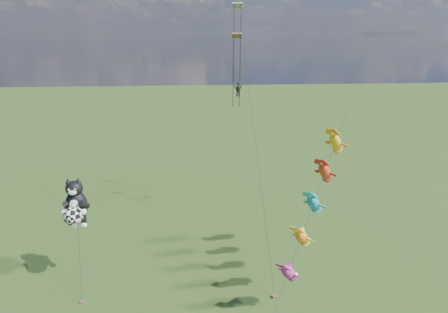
{
  "coord_description": "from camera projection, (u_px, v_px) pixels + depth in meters",
  "views": [
    {
      "loc": [
        6.83,
        -27.65,
        22.81
      ],
      "look_at": [
        9.77,
        9.14,
        10.72
      ],
      "focal_mm": 30.0,
      "sensor_mm": 36.0,
      "label": 1
    }
  ],
  "objects": [
    {
      "name": "fish_windsock_rig",
      "position": [
        313.0,
        203.0,
        32.17
      ],
      "size": [
        10.23,
        12.4,
        15.94
      ],
      "rotation": [
        0.0,
        0.0,
        -0.36
      ],
      "color": "brown",
      "rests_on": "ground"
    },
    {
      "name": "cat_kite_rig",
      "position": [
        75.0,
        206.0,
        33.16
      ],
      "size": [
        2.2,
        4.03,
        10.88
      ],
      "rotation": [
        0.0,
        0.0,
        0.12
      ],
      "color": "brown",
      "rests_on": "ground"
    },
    {
      "name": "ground",
      "position": [
        121.0,
        308.0,
        32.77
      ],
      "size": [
        300.0,
        300.0,
        0.0
      ],
      "primitive_type": "plane",
      "color": "#19350D"
    },
    {
      "name": "parafoil_rig",
      "position": [
        239.0,
        71.0,
        41.88
      ],
      "size": [
        2.86,
        17.43,
        26.22
      ],
      "rotation": [
        0.0,
        0.0,
        0.19
      ],
      "color": "brown",
      "rests_on": "ground"
    }
  ]
}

